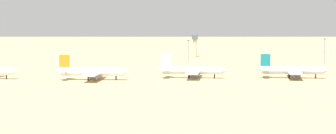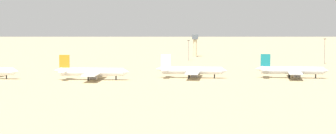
# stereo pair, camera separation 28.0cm
# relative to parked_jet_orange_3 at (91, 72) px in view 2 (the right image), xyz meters

# --- Properties ---
(ground) EXTENTS (4000.00, 4000.00, 0.00)m
(ground) POSITION_rel_parked_jet_orange_3_xyz_m (52.79, -3.57, -4.36)
(ground) COLOR tan
(ridge_west) EXTENTS (303.02, 227.32, 132.55)m
(ridge_west) POSITION_rel_parked_jet_orange_3_xyz_m (18.84, 926.78, 61.91)
(ridge_west) COLOR gray
(ridge_west) RESTS_ON ground
(parked_jet_orange_3) EXTENTS (40.30, 33.90, 13.31)m
(parked_jet_orange_3) POSITION_rel_parked_jet_orange_3_xyz_m (0.00, 0.00, 0.00)
(parked_jet_orange_3) COLOR white
(parked_jet_orange_3) RESTS_ON ground
(parked_jet_white_4) EXTENTS (39.13, 33.12, 12.92)m
(parked_jet_white_4) POSITION_rel_parked_jet_orange_3_xyz_m (52.97, 10.36, -0.13)
(parked_jet_white_4) COLOR silver
(parked_jet_white_4) RESTS_ON ground
(parked_jet_teal_5) EXTENTS (39.58, 33.58, 13.08)m
(parked_jet_teal_5) POSITION_rel_parked_jet_orange_3_xyz_m (107.57, 10.55, -0.08)
(parked_jet_teal_5) COLOR silver
(parked_jet_teal_5) RESTS_ON ground
(control_tower) EXTENTS (5.20, 5.20, 18.63)m
(control_tower) POSITION_rel_parked_jet_orange_3_xyz_m (61.81, 185.91, 6.88)
(control_tower) COLOR #C6B793
(control_tower) RESTS_ON ground
(light_pole_west) EXTENTS (1.80, 0.50, 15.65)m
(light_pole_west) POSITION_rel_parked_jet_orange_3_xyz_m (55.17, 141.86, 4.67)
(light_pole_west) COLOR #59595E
(light_pole_west) RESTS_ON ground
(light_pole_mid) EXTENTS (1.80, 0.50, 18.05)m
(light_pole_mid) POSITION_rel_parked_jet_orange_3_xyz_m (150.06, 107.95, 5.90)
(light_pole_mid) COLOR #59595E
(light_pole_mid) RESTS_ON ground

